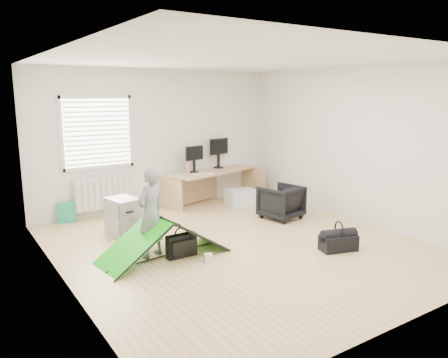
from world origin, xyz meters
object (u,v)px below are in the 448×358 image
desk (214,187)px  monitor_left (194,163)px  duffel_bag (338,243)px  laptop_bag (181,246)px  office_chair (281,202)px  thermos (188,168)px  kite (164,238)px  filing_cabinet (123,217)px  storage_crate (240,197)px  person (151,212)px  monitor_right (218,157)px

desk → monitor_left: bearing=159.8°
monitor_left → duffel_bag: 3.50m
desk → laptop_bag: bearing=-145.9°
office_chair → laptop_bag: 2.51m
monitor_left → thermos: bearing=-173.3°
kite → laptop_bag: size_ratio=4.09×
filing_cabinet → laptop_bag: (0.34, -1.33, -0.15)m
thermos → kite: size_ratio=0.13×
storage_crate → desk: bearing=134.8°
desk → monitor_left: 0.71m
desk → filing_cabinet: 2.54m
kite → filing_cabinet: bearing=89.3°
monitor_left → duffel_bag: bearing=-89.0°
monitor_left → duffel_bag: (0.47, -3.39, -0.77)m
thermos → office_chair: thermos is taller
laptop_bag → filing_cabinet: bearing=104.0°
person → laptop_bag: person is taller
monitor_left → laptop_bag: size_ratio=0.94×
person → kite: size_ratio=0.71×
thermos → storage_crate: thermos is taller
filing_cabinet → kite: bearing=-94.2°
desk → thermos: (-0.62, 0.00, 0.46)m
filing_cabinet → person: (0.00, -1.07, 0.32)m
office_chair → duffel_bag: size_ratio=1.28×
desk → person: 3.13m
monitor_left → office_chair: size_ratio=0.61×
thermos → duffel_bag: bearing=-79.3°
storage_crate → thermos: bearing=158.9°
monitor_left → monitor_right: (0.69, 0.17, 0.04)m
monitor_left → office_chair: 1.95m
person → duffel_bag: 2.73m
desk → duffel_bag: 3.35m
office_chair → storage_crate: (-0.02, 1.23, -0.15)m
office_chair → kite: bearing=1.7°
monitor_right → storage_crate: (0.15, -0.59, -0.76)m
desk → duffel_bag: bearing=-104.8°
filing_cabinet → kite: filing_cabinet is taller
filing_cabinet → duffel_bag: 3.34m
desk → office_chair: 1.67m
monitor_right → kite: 3.48m
storage_crate → kite: bearing=-145.0°
desk → duffel_bag: (0.02, -3.34, -0.23)m
monitor_right → storage_crate: bearing=-85.6°
laptop_bag → person: bearing=142.0°
monitor_left → kite: (-1.75, -2.23, -0.61)m
person → thermos: bearing=-153.1°
office_chair → monitor_right: bearing=-95.3°
thermos → duffel_bag: thermos is taller
monitor_right → person: person is taller
monitor_right → duffel_bag: bearing=-103.2°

